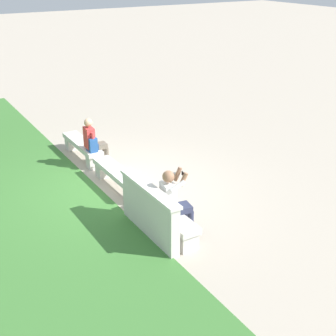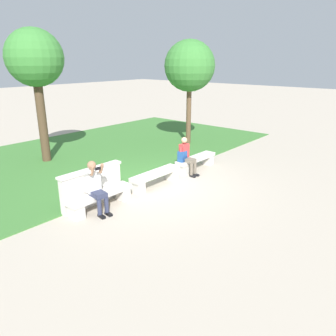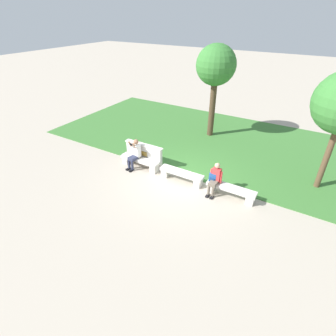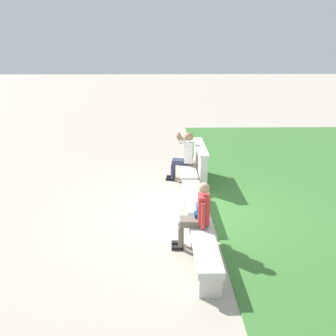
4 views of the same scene
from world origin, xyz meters
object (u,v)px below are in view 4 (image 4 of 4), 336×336
(bench_main, at_px, (187,171))
(bench_near, at_px, (194,202))
(person_distant, at_px, (197,214))
(backpack, at_px, (202,213))
(person_photographer, at_px, (184,154))
(bench_mid, at_px, (204,250))

(bench_main, height_order, bench_near, same)
(person_distant, height_order, backpack, person_distant)
(bench_main, xyz_separation_m, bench_near, (2.10, 0.00, 0.00))
(person_photographer, xyz_separation_m, backpack, (3.64, 0.10, -0.11))
(bench_near, height_order, bench_mid, same)
(bench_mid, bearing_deg, person_photographer, -179.00)
(bench_main, bearing_deg, bench_mid, 0.00)
(bench_mid, bearing_deg, bench_main, 180.00)
(backpack, bearing_deg, bench_mid, -1.55)
(person_distant, bearing_deg, backpack, 140.93)
(bench_near, xyz_separation_m, bench_mid, (2.10, 0.00, 0.00))
(bench_main, distance_m, person_distant, 3.58)
(bench_main, xyz_separation_m, bench_mid, (4.20, 0.00, 0.00))
(bench_main, height_order, bench_mid, same)
(bench_main, height_order, person_distant, person_distant)
(bench_near, xyz_separation_m, person_distant, (1.46, -0.07, 0.37))
(person_photographer, distance_m, person_distant, 3.75)
(bench_near, height_order, person_photographer, person_photographer)
(bench_mid, distance_m, person_photographer, 4.41)
(bench_near, relative_size, backpack, 4.36)
(person_distant, bearing_deg, person_photographer, -179.84)
(bench_main, relative_size, person_distant, 1.48)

